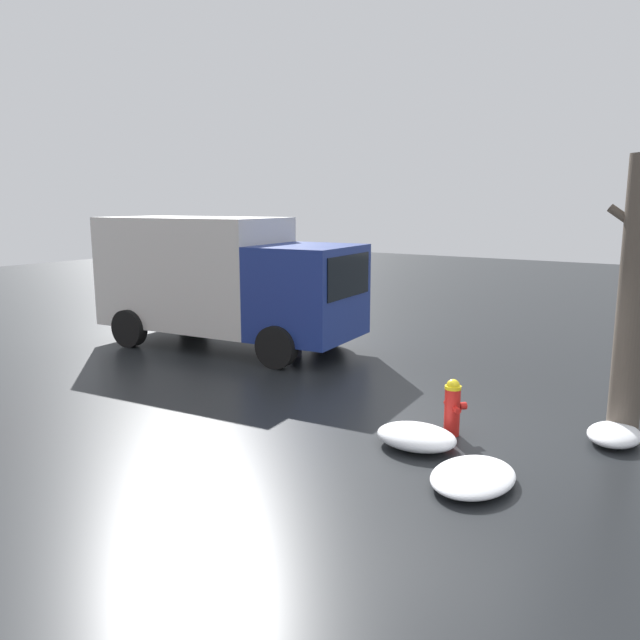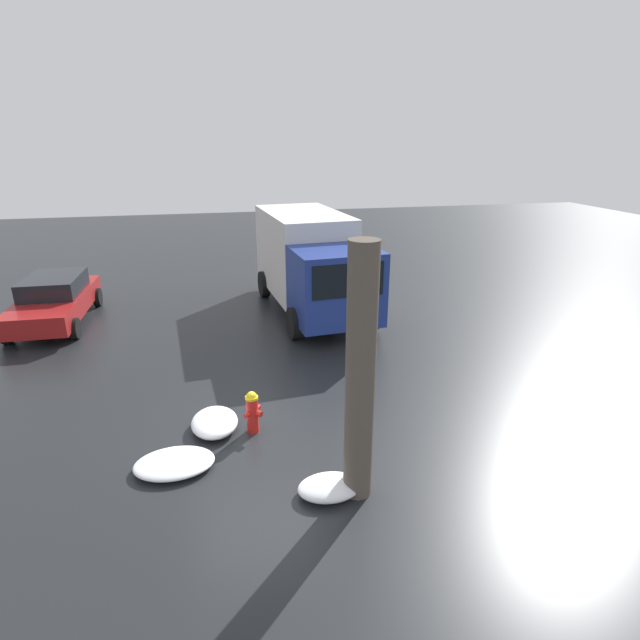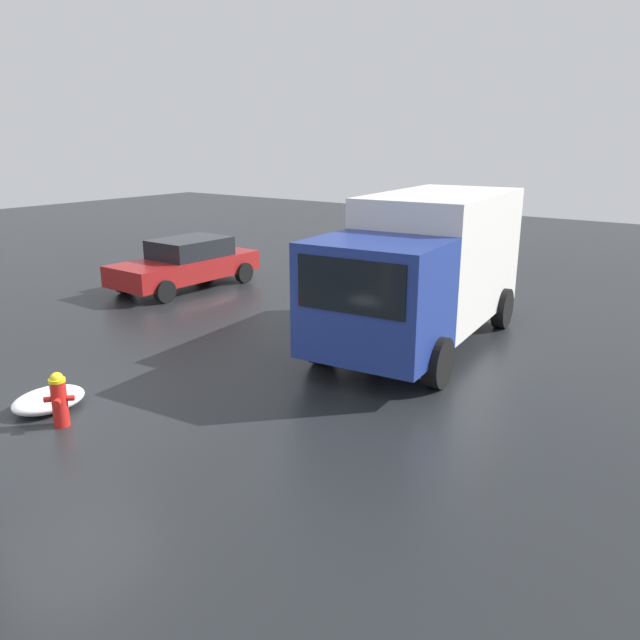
# 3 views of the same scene
# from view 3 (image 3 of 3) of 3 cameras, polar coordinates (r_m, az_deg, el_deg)

# --- Properties ---
(ground_plane) EXTENTS (60.00, 60.00, 0.00)m
(ground_plane) POSITION_cam_3_polar(r_m,az_deg,el_deg) (10.25, -22.47, -8.91)
(ground_plane) COLOR black
(fire_hydrant) EXTENTS (0.38, 0.38, 0.85)m
(fire_hydrant) POSITION_cam_3_polar(r_m,az_deg,el_deg) (10.08, -22.75, -6.66)
(fire_hydrant) COLOR red
(fire_hydrant) RESTS_ON ground_plane
(delivery_truck) EXTENTS (6.50, 3.06, 3.05)m
(delivery_truck) POSITION_cam_3_polar(r_m,az_deg,el_deg) (12.99, 9.62, 4.95)
(delivery_truck) COLOR navy
(delivery_truck) RESTS_ON ground_plane
(pedestrian) EXTENTS (0.36, 0.36, 1.66)m
(pedestrian) POSITION_cam_3_polar(r_m,az_deg,el_deg) (11.35, 5.13, -0.39)
(pedestrian) COLOR #23232D
(pedestrian) RESTS_ON ground_plane
(parked_car) EXTENTS (4.40, 2.00, 1.40)m
(parked_car) POSITION_cam_3_polar(r_m,az_deg,el_deg) (18.30, -12.09, 5.14)
(parked_car) COLOR maroon
(parked_car) RESTS_ON ground_plane
(snow_pile_curbside) EXTENTS (1.15, 0.89, 0.31)m
(snow_pile_curbside) POSITION_cam_3_polar(r_m,az_deg,el_deg) (10.88, -23.55, -6.71)
(snow_pile_curbside) COLOR white
(snow_pile_curbside) RESTS_ON ground_plane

